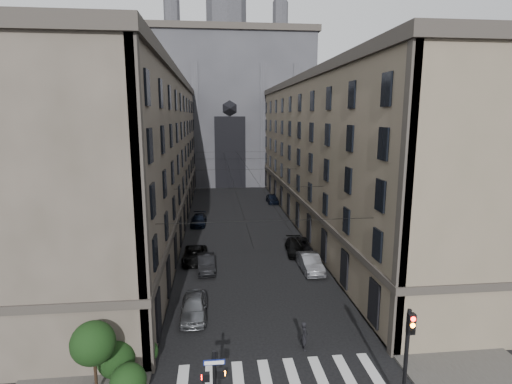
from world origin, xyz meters
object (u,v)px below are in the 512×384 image
object	(u,v)px
pedestrian	(304,336)
car_left_midfar	(195,255)
car_right_near	(310,263)
car_left_far	(199,220)
gothic_tower	(227,99)
car_right_midfar	(296,247)
car_right_far	(272,199)
traffic_light_right	(408,348)
car_right_midnear	(300,245)
car_left_near	(194,307)
car_left_midnear	(206,263)

from	to	relation	value
pedestrian	car_left_midfar	bearing A→B (deg)	24.24
car_right_near	car_left_far	bearing A→B (deg)	121.06
gothic_tower	pedestrian	bearing A→B (deg)	-88.36
gothic_tower	car_right_midfar	world-z (taller)	gothic_tower
car_left_midfar	car_right_far	bearing A→B (deg)	67.63
traffic_light_right	pedestrian	size ratio (longest dim) A/B	2.86
gothic_tower	car_right_near	bearing A→B (deg)	-84.52
gothic_tower	car_right_midnear	size ratio (longest dim) A/B	12.35
car_right_midnear	car_right_midfar	size ratio (longest dim) A/B	1.02
car_right_midfar	car_right_far	size ratio (longest dim) A/B	1.07
gothic_tower	car_right_midnear	bearing A→B (deg)	-83.65
car_left_near	car_left_far	bearing A→B (deg)	91.46
traffic_light_right	car_left_midnear	distance (m)	21.40
car_right_near	car_right_midfar	bearing A→B (deg)	93.01
car_left_midfar	car_left_far	world-z (taller)	car_left_far
car_right_far	car_right_near	bearing A→B (deg)	-92.58
car_left_midnear	pedestrian	bearing A→B (deg)	-68.39
car_left_far	car_right_midnear	xyz separation A→B (m)	(10.95, -11.58, -0.03)
car_right_midfar	gothic_tower	bearing A→B (deg)	100.21
car_left_far	car_left_midnear	bearing A→B (deg)	-83.25
car_left_far	car_right_midfar	bearing A→B (deg)	-47.32
car_right_near	car_right_far	world-z (taller)	car_right_near
car_left_midfar	car_right_far	world-z (taller)	car_right_far
car_left_midfar	car_right_midfar	size ratio (longest dim) A/B	1.06
car_left_near	car_right_far	distance (m)	38.54
car_right_midnear	car_right_midfar	bearing A→B (deg)	-127.32
car_right_far	pedestrian	xyz separation A→B (m)	(-4.26, -41.65, 0.17)
car_left_far	pedestrian	world-z (taller)	pedestrian
car_right_midnear	pedestrian	bearing A→B (deg)	-98.68
car_left_midnear	car_right_midnear	size ratio (longest dim) A/B	0.94
car_left_far	car_right_midnear	world-z (taller)	car_left_far
car_right_midnear	traffic_light_right	bearing A→B (deg)	-87.09
car_left_midnear	car_right_midnear	xyz separation A→B (m)	(9.73, 4.43, -0.08)
pedestrian	car_left_midnear	bearing A→B (deg)	24.32
car_left_far	pedestrian	bearing A→B (deg)	-73.53
car_left_far	traffic_light_right	bearing A→B (deg)	-70.06
car_left_near	car_left_midfar	xyz separation A→B (m)	(-0.41, 11.16, -0.10)
traffic_light_right	car_right_far	xyz separation A→B (m)	(0.60, 47.15, -2.55)
car_left_near	car_left_far	size ratio (longest dim) A/B	0.98
car_left_near	pedestrian	size ratio (longest dim) A/B	2.51
traffic_light_right	car_left_far	xyz separation A→B (m)	(-11.02, 34.86, -2.61)
car_right_midnear	car_right_far	size ratio (longest dim) A/B	1.09
traffic_light_right	car_left_midnear	bearing A→B (deg)	117.46
car_right_midfar	car_right_far	world-z (taller)	car_right_far
pedestrian	gothic_tower	bearing A→B (deg)	1.28
car_right_midfar	car_right_midnear	bearing A→B (deg)	54.52
car_left_midfar	traffic_light_right	bearing A→B (deg)	-61.12
car_right_midfar	car_right_near	bearing A→B (deg)	-81.37
car_left_near	car_right_midnear	distance (m)	16.72
car_left_near	car_left_midnear	bearing A→B (deg)	85.43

